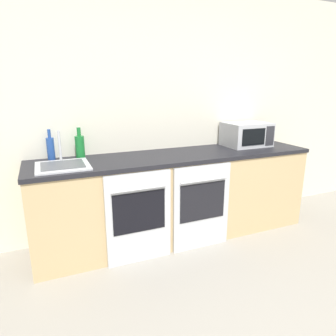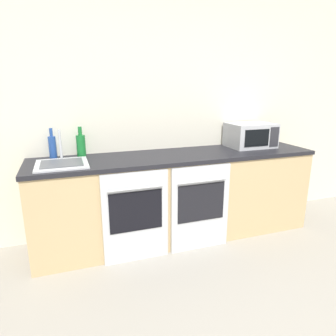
{
  "view_description": "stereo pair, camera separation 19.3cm",
  "coord_description": "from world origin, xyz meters",
  "views": [
    {
      "loc": [
        -1.26,
        -0.7,
        1.58
      ],
      "look_at": [
        -0.1,
        2.02,
        0.77
      ],
      "focal_mm": 32.0,
      "sensor_mm": 36.0,
      "label": 1
    },
    {
      "loc": [
        -1.08,
        -0.77,
        1.58
      ],
      "look_at": [
        -0.1,
        2.02,
        0.77
      ],
      "focal_mm": 32.0,
      "sensor_mm": 36.0,
      "label": 2
    }
  ],
  "objects": [
    {
      "name": "oven_left",
      "position": [
        -0.53,
        1.68,
        0.44
      ],
      "size": [
        0.6,
        0.06,
        0.86
      ],
      "color": "silver",
      "rests_on": "ground_plane"
    },
    {
      "name": "wall_back",
      "position": [
        0.0,
        2.37,
        1.3
      ],
      "size": [
        10.0,
        0.06,
        2.6
      ],
      "color": "silver",
      "rests_on": "ground_plane"
    },
    {
      "name": "oven_right",
      "position": [
        0.11,
        1.68,
        0.44
      ],
      "size": [
        0.6,
        0.06,
        0.86
      ],
      "color": "silver",
      "rests_on": "ground_plane"
    },
    {
      "name": "counter_back",
      "position": [
        0.0,
        2.02,
        0.45
      ],
      "size": [
        2.92,
        0.66,
        0.91
      ],
      "color": "tan",
      "rests_on": "ground_plane"
    },
    {
      "name": "sink",
      "position": [
        -1.12,
        1.96,
        0.92
      ],
      "size": [
        0.44,
        0.44,
        0.29
      ],
      "color": "silver",
      "rests_on": "counter_back"
    },
    {
      "name": "bottle_green",
      "position": [
        -0.93,
        2.25,
        1.02
      ],
      "size": [
        0.09,
        0.09,
        0.29
      ],
      "color": "#19722D",
      "rests_on": "counter_back"
    },
    {
      "name": "microwave",
      "position": [
        0.93,
        2.12,
        1.04
      ],
      "size": [
        0.5,
        0.38,
        0.27
      ],
      "color": "#B7BABF",
      "rests_on": "counter_back"
    },
    {
      "name": "bottle_blue",
      "position": [
        -1.2,
        2.28,
        1.02
      ],
      "size": [
        0.07,
        0.07,
        0.29
      ],
      "color": "#234793",
      "rests_on": "counter_back"
    }
  ]
}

